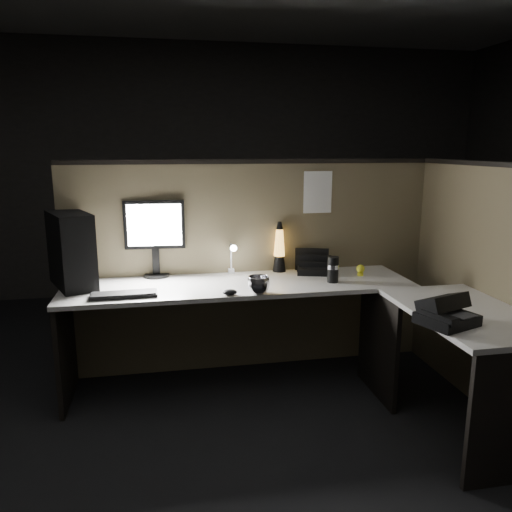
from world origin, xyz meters
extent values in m
plane|color=black|center=(0.00, 0.00, 0.00)|extent=(6.00, 6.00, 0.00)
plane|color=#282623|center=(0.00, 3.00, 1.35)|extent=(6.00, 0.00, 6.00)
cube|color=brown|center=(0.00, 0.93, 0.75)|extent=(2.66, 0.06, 1.50)
cube|color=brown|center=(1.33, 0.10, 0.75)|extent=(0.06, 1.66, 1.50)
cube|color=beige|center=(-0.15, 0.60, 0.71)|extent=(2.30, 0.60, 0.03)
cube|color=beige|center=(1.00, -0.20, 0.71)|extent=(0.60, 1.00, 0.03)
cube|color=black|center=(-1.28, 0.60, 0.35)|extent=(0.03, 0.55, 0.70)
cube|color=black|center=(0.72, 0.30, 0.35)|extent=(0.03, 0.55, 0.70)
cube|color=black|center=(-1.22, 0.73, 0.97)|extent=(0.36, 0.50, 0.48)
cylinder|color=black|center=(-0.69, 0.88, 0.74)|extent=(0.18, 0.18, 0.01)
cube|color=black|center=(-0.69, 0.90, 0.84)|extent=(0.05, 0.04, 0.20)
cube|color=black|center=(-0.69, 0.90, 1.09)|extent=(0.41, 0.06, 0.33)
cube|color=white|center=(-0.69, 0.88, 1.09)|extent=(0.36, 0.03, 0.28)
cube|color=black|center=(-0.89, 0.43, 0.74)|extent=(0.40, 0.15, 0.02)
ellipsoid|color=black|center=(-0.25, 0.34, 0.75)|extent=(0.09, 0.07, 0.04)
cube|color=silver|center=(-0.17, 0.88, 0.75)|extent=(0.04, 0.05, 0.03)
cylinder|color=silver|center=(-0.17, 0.88, 0.85)|extent=(0.01, 0.01, 0.18)
cylinder|color=silver|center=(-0.17, 0.82, 0.94)|extent=(0.01, 0.12, 0.01)
sphere|color=white|center=(-0.17, 0.75, 0.94)|extent=(0.04, 0.04, 0.04)
cube|color=black|center=(0.42, 0.77, 0.75)|extent=(0.29, 0.27, 0.05)
cube|color=black|center=(0.42, 0.74, 0.79)|extent=(0.24, 0.08, 0.09)
cube|color=black|center=(0.42, 0.84, 0.83)|extent=(0.24, 0.08, 0.16)
cone|color=black|center=(0.18, 0.87, 0.79)|extent=(0.10, 0.10, 0.11)
cone|color=gold|center=(0.18, 0.87, 0.94)|extent=(0.08, 0.08, 0.19)
sphere|color=olive|center=(0.18, 0.87, 0.88)|extent=(0.04, 0.04, 0.04)
sphere|color=olive|center=(0.18, 0.87, 0.95)|extent=(0.03, 0.03, 0.03)
cone|color=black|center=(0.18, 0.87, 1.07)|extent=(0.05, 0.05, 0.05)
cylinder|color=black|center=(0.47, 0.51, 0.82)|extent=(0.08, 0.08, 0.17)
imported|color=silver|center=(-0.07, 0.34, 0.78)|extent=(0.14, 0.14, 0.11)
sphere|color=yellow|center=(0.72, 0.63, 0.78)|extent=(0.06, 0.06, 0.06)
cube|color=white|center=(0.47, 0.90, 1.30)|extent=(0.21, 0.00, 0.30)
cube|color=black|center=(0.77, -0.38, 0.76)|extent=(0.32, 0.30, 0.06)
cube|color=black|center=(0.77, -0.33, 0.83)|extent=(0.30, 0.23, 0.12)
cube|color=black|center=(0.69, -0.43, 0.79)|extent=(0.12, 0.20, 0.04)
cube|color=#3F3F42|center=(0.82, -0.41, 0.79)|extent=(0.14, 0.14, 0.00)
camera|label=1|loc=(-0.64, -2.56, 1.62)|focal=35.00mm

